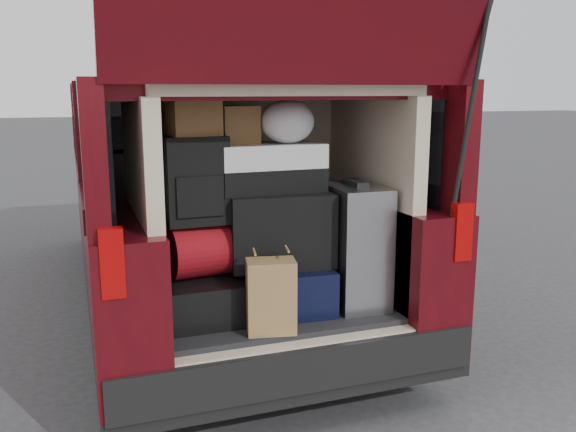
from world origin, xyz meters
The scene contains 14 objects.
ground centered at (0.00, 0.00, 0.00)m, with size 80.00×80.00×0.00m, color #313133.
minivan centered at (0.00, 1.86, 0.91)m, with size 1.90×5.35×2.77m.
load_floor centered at (0.00, 0.28, 0.28)m, with size 1.24×1.05×0.55m, color black.
black_hardshell centered at (-0.39, 0.17, 0.66)m, with size 0.40×0.54×0.22m, color black.
navy_hardshell centered at (0.06, 0.16, 0.67)m, with size 0.46×0.56×0.25m, color black.
silver_roller centered at (0.46, 0.07, 0.88)m, with size 0.28×0.45×0.67m, color silver.
kraft_bag centered at (-0.11, -0.17, 0.73)m, with size 0.24×0.15×0.37m, color #A07448.
red_duffel centered at (-0.33, 0.18, 0.91)m, with size 0.44×0.29×0.29m, color maroon.
black_soft_case centered at (0.04, 0.14, 0.99)m, with size 0.55×0.33×0.40m, color black.
backpack centered at (-0.40, 0.16, 1.28)m, with size 0.31×0.19×0.45m, color black.
twotone_duffel centered at (0.00, 0.21, 1.32)m, with size 0.57×0.29×0.26m, color white.
grocery_sack_lower centered at (-0.40, 0.19, 1.61)m, with size 0.24×0.20×0.22m, color brown.
grocery_sack_upper centered at (-0.16, 0.24, 1.55)m, with size 0.20×0.16×0.20m, color brown.
plastic_bag_center centered at (0.10, 0.18, 1.56)m, with size 0.29×0.27×0.23m, color white.
Camera 1 is at (-0.99, -2.88, 1.73)m, focal length 38.00 mm.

